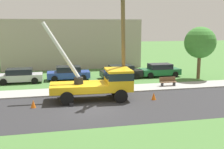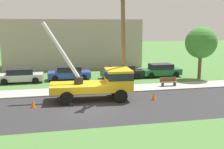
{
  "view_description": "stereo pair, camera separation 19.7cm",
  "coord_description": "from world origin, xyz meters",
  "px_view_note": "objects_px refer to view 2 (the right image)",
  "views": [
    {
      "loc": [
        -2.66,
        -18.4,
        5.76
      ],
      "look_at": [
        2.03,
        2.4,
        1.88
      ],
      "focal_mm": 44.35,
      "sensor_mm": 36.0,
      "label": 1
    },
    {
      "loc": [
        -2.46,
        -18.44,
        5.76
      ],
      "look_at": [
        2.03,
        2.4,
        1.88
      ],
      "focal_mm": 44.35,
      "sensor_mm": 36.0,
      "label": 2
    }
  ],
  "objects_px": {
    "parked_sedan_black": "(122,72)",
    "park_bench": "(168,82)",
    "utility_truck": "(102,81)",
    "parked_sedan_silver": "(21,76)",
    "parked_sedan_green": "(161,70)",
    "roadside_tree_near": "(201,43)",
    "traffic_cone_ahead": "(154,96)",
    "leaning_utility_pole": "(123,40)",
    "traffic_cone_behind": "(33,104)",
    "parked_sedan_blue": "(69,73)"
  },
  "relations": [
    {
      "from": "traffic_cone_ahead",
      "to": "parked_sedan_blue",
      "type": "height_order",
      "value": "parked_sedan_blue"
    },
    {
      "from": "traffic_cone_ahead",
      "to": "park_bench",
      "type": "height_order",
      "value": "park_bench"
    },
    {
      "from": "park_bench",
      "to": "parked_sedan_silver",
      "type": "bearing_deg",
      "value": 160.4
    },
    {
      "from": "parked_sedan_silver",
      "to": "roadside_tree_near",
      "type": "xyz_separation_m",
      "value": [
        18.52,
        -1.96,
        3.14
      ]
    },
    {
      "from": "parked_sedan_silver",
      "to": "parked_sedan_blue",
      "type": "relative_size",
      "value": 0.99
    },
    {
      "from": "parked_sedan_green",
      "to": "park_bench",
      "type": "height_order",
      "value": "parked_sedan_green"
    },
    {
      "from": "leaning_utility_pole",
      "to": "park_bench",
      "type": "relative_size",
      "value": 5.5
    },
    {
      "from": "traffic_cone_behind",
      "to": "parked_sedan_black",
      "type": "relative_size",
      "value": 0.12
    },
    {
      "from": "parked_sedan_blue",
      "to": "roadside_tree_near",
      "type": "xyz_separation_m",
      "value": [
        13.67,
        -2.42,
        3.14
      ]
    },
    {
      "from": "parked_sedan_blue",
      "to": "park_bench",
      "type": "height_order",
      "value": "parked_sedan_blue"
    },
    {
      "from": "parked_sedan_silver",
      "to": "utility_truck",
      "type": "bearing_deg",
      "value": -48.98
    },
    {
      "from": "parked_sedan_blue",
      "to": "parked_sedan_black",
      "type": "relative_size",
      "value": 0.99
    },
    {
      "from": "parked_sedan_black",
      "to": "park_bench",
      "type": "height_order",
      "value": "parked_sedan_black"
    },
    {
      "from": "traffic_cone_ahead",
      "to": "parked_sedan_silver",
      "type": "bearing_deg",
      "value": 140.26
    },
    {
      "from": "utility_truck",
      "to": "park_bench",
      "type": "relative_size",
      "value": 4.22
    },
    {
      "from": "leaning_utility_pole",
      "to": "parked_sedan_blue",
      "type": "distance_m",
      "value": 9.28
    },
    {
      "from": "traffic_cone_ahead",
      "to": "traffic_cone_behind",
      "type": "distance_m",
      "value": 9.0
    },
    {
      "from": "utility_truck",
      "to": "parked_sedan_silver",
      "type": "distance_m",
      "value": 10.47
    },
    {
      "from": "traffic_cone_ahead",
      "to": "roadside_tree_near",
      "type": "bearing_deg",
      "value": 41.85
    },
    {
      "from": "leaning_utility_pole",
      "to": "parked_sedan_black",
      "type": "xyz_separation_m",
      "value": [
        1.68,
        7.04,
        -3.81
      ]
    },
    {
      "from": "parked_sedan_blue",
      "to": "traffic_cone_behind",
      "type": "bearing_deg",
      "value": -108.1
    },
    {
      "from": "utility_truck",
      "to": "roadside_tree_near",
      "type": "xyz_separation_m",
      "value": [
        11.66,
        5.92,
        2.44
      ]
    },
    {
      "from": "park_bench",
      "to": "parked_sedan_blue",
      "type": "bearing_deg",
      "value": 148.92
    },
    {
      "from": "leaning_utility_pole",
      "to": "parked_sedan_silver",
      "type": "bearing_deg",
      "value": 141.25
    },
    {
      "from": "parked_sedan_blue",
      "to": "park_bench",
      "type": "bearing_deg",
      "value": -31.08
    },
    {
      "from": "parked_sedan_black",
      "to": "park_bench",
      "type": "distance_m",
      "value": 5.88
    },
    {
      "from": "leaning_utility_pole",
      "to": "traffic_cone_behind",
      "type": "distance_m",
      "value": 8.45
    },
    {
      "from": "traffic_cone_ahead",
      "to": "park_bench",
      "type": "xyz_separation_m",
      "value": [
        2.97,
        4.04,
        0.18
      ]
    },
    {
      "from": "traffic_cone_behind",
      "to": "leaning_utility_pole",
      "type": "bearing_deg",
      "value": 15.92
    },
    {
      "from": "leaning_utility_pole",
      "to": "traffic_cone_ahead",
      "type": "xyz_separation_m",
      "value": [
        1.97,
        -1.89,
        -4.24
      ]
    },
    {
      "from": "traffic_cone_behind",
      "to": "parked_sedan_blue",
      "type": "distance_m",
      "value": 10.01
    },
    {
      "from": "utility_truck",
      "to": "traffic_cone_ahead",
      "type": "distance_m",
      "value": 4.18
    },
    {
      "from": "parked_sedan_blue",
      "to": "parked_sedan_black",
      "type": "height_order",
      "value": "same"
    },
    {
      "from": "roadside_tree_near",
      "to": "leaning_utility_pole",
      "type": "bearing_deg",
      "value": -152.48
    },
    {
      "from": "utility_truck",
      "to": "parked_sedan_silver",
      "type": "bearing_deg",
      "value": 131.02
    },
    {
      "from": "utility_truck",
      "to": "parked_sedan_silver",
      "type": "relative_size",
      "value": 1.53
    },
    {
      "from": "traffic_cone_behind",
      "to": "park_bench",
      "type": "xyz_separation_m",
      "value": [
        11.97,
        4.16,
        0.18
      ]
    },
    {
      "from": "parked_sedan_black",
      "to": "park_bench",
      "type": "relative_size",
      "value": 2.81
    },
    {
      "from": "traffic_cone_behind",
      "to": "park_bench",
      "type": "relative_size",
      "value": 0.35
    },
    {
      "from": "parked_sedan_green",
      "to": "park_bench",
      "type": "xyz_separation_m",
      "value": [
        -1.27,
        -5.06,
        -0.25
      ]
    },
    {
      "from": "leaning_utility_pole",
      "to": "traffic_cone_ahead",
      "type": "bearing_deg",
      "value": -43.82
    },
    {
      "from": "traffic_cone_ahead",
      "to": "traffic_cone_behind",
      "type": "bearing_deg",
      "value": -179.26
    },
    {
      "from": "leaning_utility_pole",
      "to": "traffic_cone_behind",
      "type": "relative_size",
      "value": 15.71
    },
    {
      "from": "park_bench",
      "to": "parked_sedan_green",
      "type": "bearing_deg",
      "value": 75.85
    },
    {
      "from": "parked_sedan_green",
      "to": "roadside_tree_near",
      "type": "bearing_deg",
      "value": -31.12
    },
    {
      "from": "leaning_utility_pole",
      "to": "parked_sedan_green",
      "type": "relative_size",
      "value": 1.99
    },
    {
      "from": "parked_sedan_blue",
      "to": "parked_sedan_green",
      "type": "relative_size",
      "value": 1.01
    },
    {
      "from": "parked_sedan_blue",
      "to": "parked_sedan_green",
      "type": "bearing_deg",
      "value": -1.6
    },
    {
      "from": "parked_sedan_blue",
      "to": "park_bench",
      "type": "xyz_separation_m",
      "value": [
        8.86,
        -5.34,
        -0.25
      ]
    },
    {
      "from": "traffic_cone_behind",
      "to": "park_bench",
      "type": "height_order",
      "value": "park_bench"
    }
  ]
}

